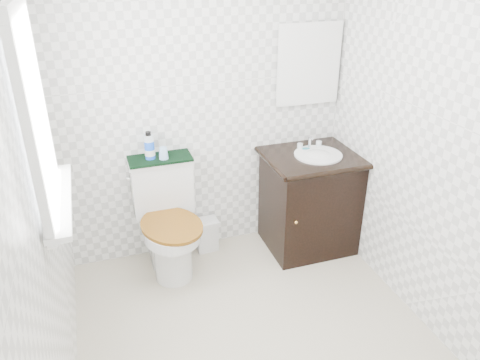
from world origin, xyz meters
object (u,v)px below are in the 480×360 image
toilet (168,225)px  trash_bin (207,234)px  cup (163,153)px  mouthwash_bottle (149,146)px  vanity (310,199)px

toilet → trash_bin: (0.33, 0.14, -0.24)m
trash_bin → cup: cup is taller
trash_bin → mouthwash_bottle: 0.92m
vanity → mouthwash_bottle: mouthwash_bottle is taller
vanity → mouthwash_bottle: bearing=171.2°
mouthwash_bottle → cup: (0.09, -0.03, -0.05)m
toilet → mouthwash_bottle: size_ratio=4.19×
toilet → mouthwash_bottle: mouthwash_bottle is taller
toilet → trash_bin: toilet is taller
trash_bin → vanity: bearing=-13.5°
toilet → vanity: size_ratio=0.94×
vanity → toilet: bearing=177.0°
toilet → trash_bin: 0.43m
mouthwash_bottle → vanity: bearing=-8.8°
toilet → cup: cup is taller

